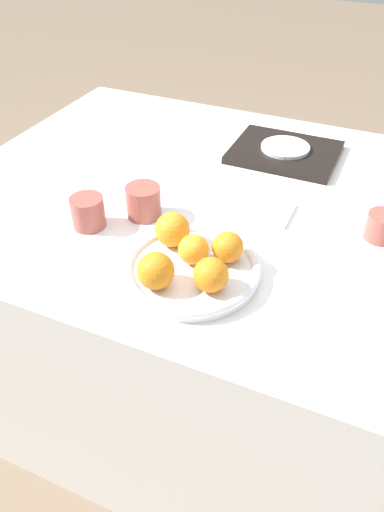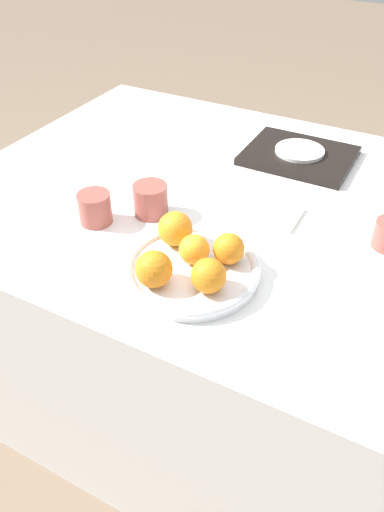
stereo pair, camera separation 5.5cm
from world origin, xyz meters
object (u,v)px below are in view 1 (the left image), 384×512
at_px(orange_4, 211,275).
at_px(napkin, 262,210).
at_px(orange_0, 194,249).
at_px(orange_1, 228,247).
at_px(serving_tray, 285,152).
at_px(cup_1, 382,226).
at_px(fruit_platter, 192,270).
at_px(orange_2, 172,230).
at_px(cup_0, 143,202).
at_px(orange_3, 156,271).
at_px(cup_2, 88,212).
at_px(side_plate, 285,147).

relative_size(orange_4, napkin, 0.48).
bearing_deg(orange_0, orange_1, 29.04).
relative_size(serving_tray, cup_1, 4.04).
relative_size(fruit_platter, orange_4, 4.09).
distance_m(fruit_platter, orange_1, 0.08).
height_order(fruit_platter, serving_tray, fruit_platter).
xyz_separation_m(orange_2, cup_1, (0.39, 0.23, -0.03)).
xyz_separation_m(orange_4, cup_0, (-0.25, 0.19, -0.02)).
relative_size(orange_1, orange_4, 0.95).
bearing_deg(orange_2, cup_1, 30.19).
distance_m(cup_0, napkin, 0.28).
distance_m(orange_2, orange_3, 0.13).
distance_m(orange_4, cup_0, 0.31).
relative_size(orange_4, cup_2, 0.89).
distance_m(orange_0, orange_1, 0.07).
bearing_deg(orange_3, serving_tray, 84.03).
distance_m(orange_1, serving_tray, 0.53).
xyz_separation_m(fruit_platter, orange_3, (-0.04, -0.08, 0.04)).
relative_size(side_plate, cup_1, 1.89).
bearing_deg(cup_0, orange_0, -35.98).
height_order(orange_4, cup_0, orange_4).
bearing_deg(orange_3, orange_4, 18.96).
height_order(serving_tray, cup_1, cup_1).
distance_m(orange_2, serving_tray, 0.53).
distance_m(fruit_platter, orange_2, 0.10).
xyz_separation_m(serving_tray, cup_0, (-0.22, -0.43, 0.03)).
relative_size(cup_0, napkin, 0.58).
bearing_deg(fruit_platter, cup_0, 141.18).
bearing_deg(orange_3, orange_0, 69.24).
distance_m(fruit_platter, orange_3, 0.09).
bearing_deg(side_plate, napkin, -84.31).
height_order(orange_0, orange_3, orange_3).
bearing_deg(orange_2, orange_4, -37.71).
xyz_separation_m(orange_2, side_plate, (0.10, 0.52, -0.03)).
bearing_deg(cup_2, napkin, 32.14).
xyz_separation_m(orange_2, serving_tray, (0.10, 0.52, -0.05)).
bearing_deg(orange_3, orange_2, 102.19).
height_order(orange_4, cup_2, orange_4).
distance_m(fruit_platter, orange_0, 0.04).
height_order(orange_0, serving_tray, orange_0).
bearing_deg(orange_0, side_plate, 86.64).
xyz_separation_m(orange_0, serving_tray, (0.03, 0.56, -0.04)).
bearing_deg(orange_0, cup_0, 144.02).
xyz_separation_m(orange_2, cup_2, (-0.22, 0.01, -0.02)).
bearing_deg(orange_3, side_plate, 84.03).
bearing_deg(serving_tray, orange_1, -87.11).
xyz_separation_m(orange_4, serving_tray, (-0.03, 0.62, -0.04)).
xyz_separation_m(fruit_platter, side_plate, (0.03, 0.58, 0.01)).
xyz_separation_m(side_plate, cup_0, (-0.22, -0.43, 0.01)).
bearing_deg(side_plate, orange_2, -100.45).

